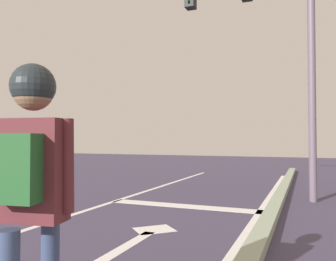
% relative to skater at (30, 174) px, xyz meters
% --- Properties ---
extents(stop_bar, '(3.22, 0.40, 0.01)m').
position_rel_skater_xyz_m(stop_bar, '(-0.86, 5.07, -1.16)').
color(stop_bar, silver).
rests_on(stop_bar, ground).
extents(lane_arrow_stem, '(0.16, 1.40, 0.01)m').
position_rel_skater_xyz_m(lane_arrow_stem, '(-0.70, 2.36, -1.16)').
color(lane_arrow_stem, silver).
rests_on(lane_arrow_stem, ground).
extents(lane_arrow_head, '(0.71, 0.71, 0.01)m').
position_rel_skater_xyz_m(lane_arrow_head, '(-0.70, 3.21, -1.16)').
color(lane_arrow_head, silver).
rests_on(lane_arrow_head, ground).
extents(skater, '(0.46, 0.63, 1.69)m').
position_rel_skater_xyz_m(skater, '(0.00, 0.00, 0.00)').
color(skater, '#344264').
rests_on(skater, skateboard).
extents(traffic_signal_mast, '(4.25, 0.34, 5.57)m').
position_rel_skater_xyz_m(traffic_signal_mast, '(0.48, 6.57, 2.80)').
color(traffic_signal_mast, '#615463').
rests_on(traffic_signal_mast, ground).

